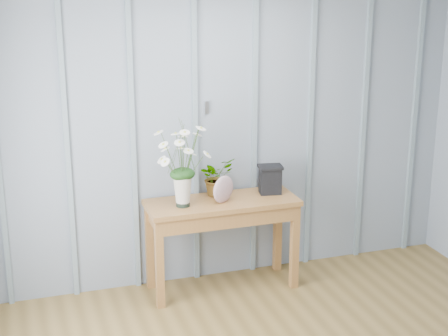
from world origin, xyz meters
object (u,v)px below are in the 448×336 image
object	(u,v)px
daisy_vase	(182,154)
felt_disc_vessel	(223,189)
sideboard	(222,214)
carved_box	(270,179)

from	to	relation	value
daisy_vase	felt_disc_vessel	xyz separation A→B (m)	(0.32, -0.02, -0.31)
daisy_vase	felt_disc_vessel	world-z (taller)	daisy_vase
sideboard	daisy_vase	size ratio (longest dim) A/B	1.80
daisy_vase	carved_box	xyz separation A→B (m)	(0.75, 0.08, -0.30)
daisy_vase	carved_box	size ratio (longest dim) A/B	2.85
carved_box	daisy_vase	bearing A→B (deg)	-173.77
daisy_vase	carved_box	distance (m)	0.81
carved_box	felt_disc_vessel	bearing A→B (deg)	-167.08
sideboard	carved_box	distance (m)	0.49
sideboard	felt_disc_vessel	world-z (taller)	felt_disc_vessel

